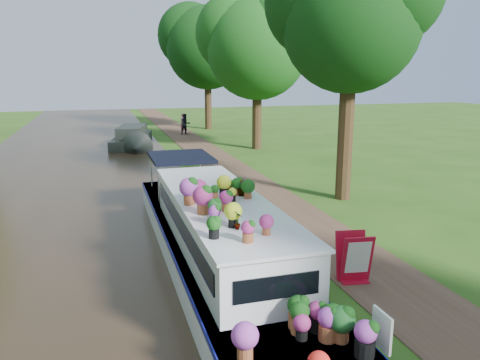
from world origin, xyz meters
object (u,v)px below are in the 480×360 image
at_px(sandwich_board, 354,260).
at_px(pedestrian_dark, 185,124).
at_px(plant_boat, 221,243).
at_px(second_boat, 132,138).
at_px(pedestrian_pink, 184,124).

distance_m(sandwich_board, pedestrian_dark, 26.14).
height_order(sandwich_board, pedestrian_dark, pedestrian_dark).
bearing_deg(sandwich_board, plant_boat, 168.30).
xyz_separation_m(sandwich_board, pedestrian_dark, (0.95, 26.12, 0.28)).
height_order(second_boat, sandwich_board, second_boat).
bearing_deg(sandwich_board, pedestrian_dark, 96.89).
bearing_deg(sandwich_board, pedestrian_pink, 97.01).
relative_size(plant_boat, pedestrian_pink, 8.86).
bearing_deg(plant_boat, second_boat, 91.39).
height_order(sandwich_board, pedestrian_pink, pedestrian_pink).
relative_size(plant_boat, pedestrian_dark, 8.68).
distance_m(second_boat, pedestrian_dark, 6.15).
bearing_deg(pedestrian_dark, second_boat, -148.54).
distance_m(second_boat, sandwich_board, 21.91).
relative_size(plant_boat, second_boat, 1.94).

